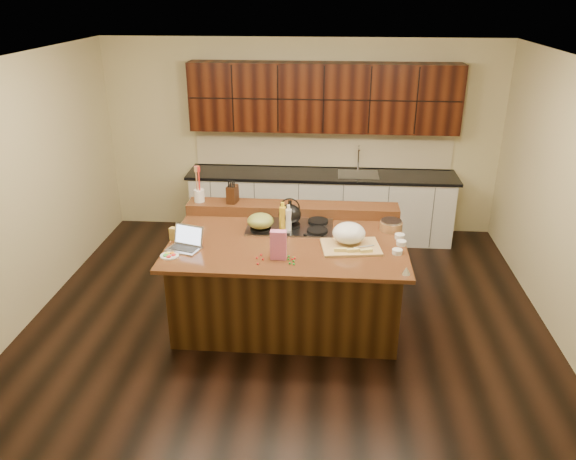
{
  "coord_description": "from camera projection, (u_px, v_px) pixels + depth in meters",
  "views": [
    {
      "loc": [
        0.42,
        -5.23,
        3.31
      ],
      "look_at": [
        0.0,
        0.05,
        1.0
      ],
      "focal_mm": 35.0,
      "sensor_mm": 36.0,
      "label": 1
    }
  ],
  "objects": [
    {
      "name": "gumdrop_6",
      "position": [
        295.0,
        258.0,
        5.35
      ],
      "size": [
        0.02,
        0.02,
        0.02
      ],
      "primitive_type": "ellipsoid",
      "color": "red",
      "rests_on": "island"
    },
    {
      "name": "gumdrop_12",
      "position": [
        258.0,
        264.0,
        5.23
      ],
      "size": [
        0.02,
        0.02,
        0.02
      ],
      "primitive_type": "ellipsoid",
      "color": "red",
      "rests_on": "island"
    },
    {
      "name": "candy_plate",
      "position": [
        170.0,
        256.0,
        5.4
      ],
      "size": [
        0.18,
        0.18,
        0.01
      ],
      "primitive_type": "cylinder",
      "rotation": [
        0.0,
        0.0,
        0.02
      ],
      "color": "white",
      "rests_on": "island"
    },
    {
      "name": "ramekin_c",
      "position": [
        401.0,
        243.0,
        5.63
      ],
      "size": [
        0.12,
        0.12,
        0.04
      ],
      "primitive_type": "cylinder",
      "rotation": [
        0.0,
        0.0,
        -0.25
      ],
      "color": "white",
      "rests_on": "island"
    },
    {
      "name": "gumdrop_2",
      "position": [
        273.0,
        258.0,
        5.34
      ],
      "size": [
        0.02,
        0.02,
        0.02
      ],
      "primitive_type": "ellipsoid",
      "color": "red",
      "rests_on": "island"
    },
    {
      "name": "laptop",
      "position": [
        186.0,
        242.0,
        5.55
      ],
      "size": [
        0.37,
        0.33,
        0.22
      ],
      "rotation": [
        0.0,
        0.0,
        -0.3
      ],
      "color": "#B7B7BC",
      "rests_on": "island"
    },
    {
      "name": "vinegar_bottle",
      "position": [
        289.0,
        220.0,
        5.9
      ],
      "size": [
        0.08,
        0.08,
        0.25
      ],
      "primitive_type": "cylinder",
      "rotation": [
        0.0,
        0.0,
        -0.38
      ],
      "color": "silver",
      "rests_on": "island"
    },
    {
      "name": "oil_bottle",
      "position": [
        283.0,
        219.0,
        5.91
      ],
      "size": [
        0.09,
        0.09,
        0.27
      ],
      "primitive_type": "cylinder",
      "rotation": [
        0.0,
        0.0,
        -0.38
      ],
      "color": "gold",
      "rests_on": "island"
    },
    {
      "name": "gumdrop_9",
      "position": [
        290.0,
        263.0,
        5.24
      ],
      "size": [
        0.02,
        0.02,
        0.02
      ],
      "primitive_type": "ellipsoid",
      "color": "#198C26",
      "rests_on": "island"
    },
    {
      "name": "gumdrop_1",
      "position": [
        294.0,
        264.0,
        5.23
      ],
      "size": [
        0.02,
        0.02,
        0.02
      ],
      "primitive_type": "ellipsoid",
      "color": "#198C26",
      "rests_on": "island"
    },
    {
      "name": "pink_bag",
      "position": [
        278.0,
        245.0,
        5.3
      ],
      "size": [
        0.15,
        0.08,
        0.29
      ],
      "primitive_type": "cube",
      "rotation": [
        0.0,
        0.0,
        0.01
      ],
      "color": "#CD608D",
      "rests_on": "island"
    },
    {
      "name": "room",
      "position": [
        288.0,
        200.0,
        5.6
      ],
      "size": [
        5.52,
        5.02,
        2.72
      ],
      "color": "black",
      "rests_on": "ground"
    },
    {
      "name": "back_ledge",
      "position": [
        292.0,
        209.0,
        6.38
      ],
      "size": [
        2.4,
        0.3,
        0.12
      ],
      "primitive_type": "cube",
      "color": "black",
      "rests_on": "island"
    },
    {
      "name": "gumdrop_5",
      "position": [
        288.0,
        259.0,
        5.32
      ],
      "size": [
        0.02,
        0.02,
        0.02
      ],
      "primitive_type": "ellipsoid",
      "color": "#198C26",
      "rests_on": "island"
    },
    {
      "name": "kettle",
      "position": [
        290.0,
        214.0,
        5.98
      ],
      "size": [
        0.27,
        0.27,
        0.22
      ],
      "primitive_type": "ellipsoid",
      "rotation": [
        0.0,
        0.0,
        -0.12
      ],
      "color": "black",
      "rests_on": "cooktop"
    },
    {
      "name": "gumdrop_8",
      "position": [
        257.0,
        258.0,
        5.35
      ],
      "size": [
        0.02,
        0.02,
        0.02
      ],
      "primitive_type": "ellipsoid",
      "color": "red",
      "rests_on": "island"
    },
    {
      "name": "gumdrop_4",
      "position": [
        263.0,
        259.0,
        5.32
      ],
      "size": [
        0.02,
        0.02,
        0.02
      ],
      "primitive_type": "ellipsoid",
      "color": "red",
      "rests_on": "island"
    },
    {
      "name": "island",
      "position": [
        288.0,
        278.0,
        5.95
      ],
      "size": [
        2.4,
        1.6,
        0.92
      ],
      "color": "black",
      "rests_on": "ground"
    },
    {
      "name": "gumdrop_0",
      "position": [
        293.0,
        259.0,
        5.32
      ],
      "size": [
        0.02,
        0.02,
        0.02
      ],
      "primitive_type": "ellipsoid",
      "color": "red",
      "rests_on": "island"
    },
    {
      "name": "kitchen_timer",
      "position": [
        406.0,
        271.0,
        5.05
      ],
      "size": [
        0.11,
        0.11,
        0.07
      ],
      "primitive_type": "cone",
      "rotation": [
        0.0,
        0.0,
        -0.43
      ],
      "color": "silver",
      "rests_on": "island"
    },
    {
      "name": "gumdrop_10",
      "position": [
        261.0,
        255.0,
        5.41
      ],
      "size": [
        0.02,
        0.02,
        0.02
      ],
      "primitive_type": "ellipsoid",
      "color": "red",
      "rests_on": "island"
    },
    {
      "name": "gumdrop_11",
      "position": [
        293.0,
        261.0,
        5.29
      ],
      "size": [
        0.02,
        0.02,
        0.02
      ],
      "primitive_type": "ellipsoid",
      "color": "#198C26",
      "rests_on": "island"
    },
    {
      "name": "knife_block",
      "position": [
        233.0,
        194.0,
        6.37
      ],
      "size": [
        0.13,
        0.18,
        0.2
      ],
      "primitive_type": "cube",
      "rotation": [
        0.0,
        0.0,
        -0.17
      ],
      "color": "black",
      "rests_on": "back_ledge"
    },
    {
      "name": "ramekin_b",
      "position": [
        400.0,
        236.0,
        5.78
      ],
      "size": [
        0.11,
        0.11,
        0.04
      ],
      "primitive_type": "cylinder",
      "rotation": [
        0.0,
        0.0,
        0.08
      ],
      "color": "white",
      "rests_on": "island"
    },
    {
      "name": "cooktop",
      "position": [
        290.0,
        226.0,
        6.04
      ],
      "size": [
        0.92,
        0.52,
        0.05
      ],
      "color": "gray",
      "rests_on": "island"
    },
    {
      "name": "strainer_bowl",
      "position": [
        391.0,
        226.0,
        5.97
      ],
      "size": [
        0.3,
        0.3,
        0.09
      ],
      "primitive_type": "cylinder",
      "rotation": [
        0.0,
        0.0,
        0.32
      ],
      "color": "#996B3F",
      "rests_on": "island"
    },
    {
      "name": "utensil_crock",
      "position": [
        199.0,
        196.0,
        6.41
      ],
      "size": [
        0.14,
        0.14,
        0.14
      ],
      "primitive_type": "cylinder",
      "rotation": [
        0.0,
        0.0,
        0.15
      ],
      "color": "white",
      "rests_on": "back_ledge"
    },
    {
      "name": "package_box",
      "position": [
        175.0,
        234.0,
        5.73
      ],
      "size": [
        0.11,
        0.09,
        0.13
      ],
      "primitive_type": "cube",
      "rotation": [
        0.0,
        0.0,
        -0.28
      ],
      "color": "#B99541",
      "rests_on": "island"
    },
    {
      "name": "wooden_tray",
      "position": [
        349.0,
        236.0,
        5.58
      ],
      "size": [
        0.62,
        0.49,
        0.23
      ],
      "rotation": [
        0.0,
        0.0,
        0.13
      ],
      "color": "tan",
      "rests_on": "island"
    },
    {
      "name": "back_counter",
      "position": [
        322.0,
        169.0,
        7.76
      ],
      "size": [
        3.7,
        0.66,
        2.4
      ],
      "color": "silver",
      "rests_on": "ground"
    },
    {
      "name": "green_bowl",
      "position": [
        260.0,
        221.0,
        5.9
      ],
      "size": [
        0.29,
        0.29,
        0.15
      ],
      "primitive_type": "ellipsoid",
      "rotation": [
        0.0,
        0.0,
        0.03
      ],
      "color": "olive",
      "rests_on": "cooktop"
    },
    {
      "name": "gumdrop_3",
      "position": [
        289.0,
        256.0,
        5.38
      ],
      "size": [
        0.02,
        0.02,
        0.02
      ],
      "primitive_type": "ellipsoid",
      "color": "#198C26",
      "rests_on": "island"
    },
    {
      "name": "ramekin_a",
      "position": [
        397.0,
        252.0,
        5.44
      ],
      "size": [
        0.11,
        0.11,
        0.04
      ],
      "primitive_type": "cylinder",
      "rotation": [
        0.0,
        0.0,
        0.09
      ],
      "color": "white",
      "rests_on": "island"
    },
    {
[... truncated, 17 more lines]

